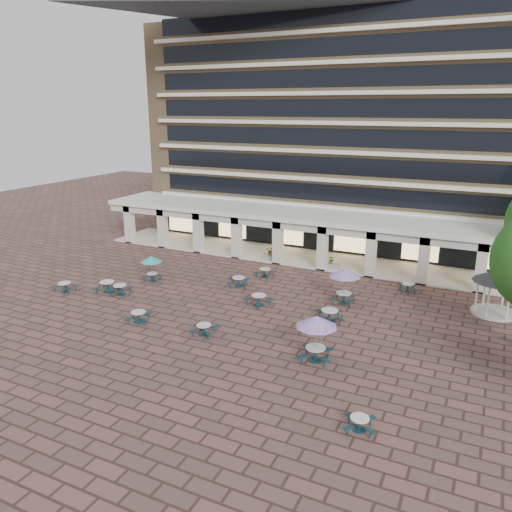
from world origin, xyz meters
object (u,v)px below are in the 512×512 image
Objects in this scene: picnic_table_0 at (65,286)px; gazebo at (498,281)px; picnic_table_1 at (138,316)px; planter_left at (271,254)px; planter_right at (331,264)px; picnic_table_2 at (204,329)px.

picnic_table_0 is 0.51× the size of gazebo.
picnic_table_1 is 16.61m from planter_left.
gazebo is 2.28× the size of planter_left.
picnic_table_0 is at bearing -161.94° from gazebo.
gazebo is 14.08m from planter_right.
planter_left reaches higher than picnic_table_0.
picnic_table_2 is 20.12m from gazebo.
planter_right is (3.14, 16.25, 0.05)m from picnic_table_2.
planter_right reaches higher than picnic_table_2.
gazebo is (21.23, 11.84, 1.96)m from picnic_table_1.
planter_left reaches higher than picnic_table_2.
picnic_table_2 is 1.14× the size of planter_left.
gazebo is (29.98, 9.78, 1.96)m from picnic_table_0.
picnic_table_1 is (8.75, -2.07, 0.00)m from picnic_table_0.
picnic_table_2 is at bearing -2.31° from picnic_table_0.
picnic_table_1 is 1.33× the size of planter_right.
picnic_table_2 is 16.47m from planter_left.
planter_left is at bearing 58.07° from picnic_table_0.
picnic_table_2 is (13.68, -1.85, -0.02)m from picnic_table_0.
gazebo is (16.30, 11.63, 1.98)m from picnic_table_2.
gazebo reaches higher than picnic_table_0.
picnic_table_1 is 1.17× the size of picnic_table_2.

